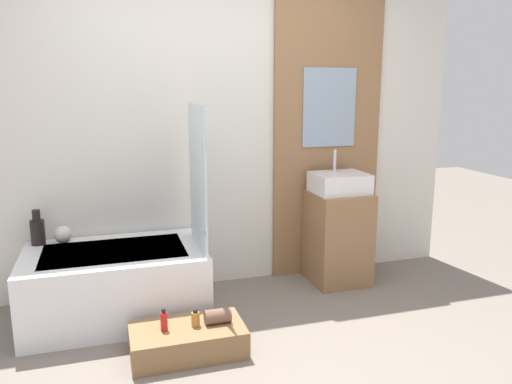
% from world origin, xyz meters
% --- Properties ---
extents(wall_tiled_back, '(4.20, 0.06, 2.60)m').
position_xyz_m(wall_tiled_back, '(0.00, 1.58, 1.30)').
color(wall_tiled_back, silver).
rests_on(wall_tiled_back, ground_plane).
extents(wall_wood_accent, '(0.95, 0.04, 2.60)m').
position_xyz_m(wall_wood_accent, '(0.98, 1.53, 1.31)').
color(wall_wood_accent, '#8E6642').
rests_on(wall_wood_accent, ground_plane).
extents(bathtub, '(1.22, 0.79, 0.49)m').
position_xyz_m(bathtub, '(-0.80, 1.13, 0.25)').
color(bathtub, white).
rests_on(bathtub, ground_plane).
extents(glass_shower_screen, '(0.01, 0.57, 1.00)m').
position_xyz_m(glass_shower_screen, '(-0.22, 1.04, 0.99)').
color(glass_shower_screen, silver).
rests_on(glass_shower_screen, bathtub).
extents(wooden_step_bench, '(0.69, 0.38, 0.17)m').
position_xyz_m(wooden_step_bench, '(-0.41, 0.48, 0.09)').
color(wooden_step_bench, olive).
rests_on(wooden_step_bench, ground_plane).
extents(vanity_cabinet, '(0.45, 0.46, 0.76)m').
position_xyz_m(vanity_cabinet, '(0.98, 1.28, 0.38)').
color(vanity_cabinet, '#8E6642').
rests_on(vanity_cabinet, ground_plane).
extents(sink, '(0.43, 0.36, 0.34)m').
position_xyz_m(sink, '(0.98, 1.28, 0.84)').
color(sink, white).
rests_on(sink, vanity_cabinet).
extents(vase_tall_dark, '(0.10, 0.10, 0.25)m').
position_xyz_m(vase_tall_dark, '(-1.31, 1.43, 0.59)').
color(vase_tall_dark, black).
rests_on(vase_tall_dark, bathtub).
extents(vase_round_light, '(0.12, 0.12, 0.12)m').
position_xyz_m(vase_round_light, '(-1.14, 1.42, 0.55)').
color(vase_round_light, silver).
rests_on(vase_round_light, bathtub).
extents(bottle_soap_primary, '(0.04, 0.04, 0.14)m').
position_xyz_m(bottle_soap_primary, '(-0.54, 0.48, 0.23)').
color(bottle_soap_primary, red).
rests_on(bottle_soap_primary, wooden_step_bench).
extents(bottle_soap_secondary, '(0.05, 0.05, 0.11)m').
position_xyz_m(bottle_soap_secondary, '(-0.36, 0.48, 0.22)').
color(bottle_soap_secondary, '#B2752D').
rests_on(bottle_soap_secondary, wooden_step_bench).
extents(towel_roll, '(0.16, 0.09, 0.09)m').
position_xyz_m(towel_roll, '(-0.22, 0.48, 0.22)').
color(towel_roll, brown).
rests_on(towel_roll, wooden_step_bench).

